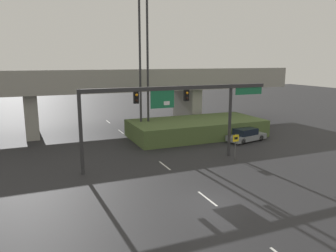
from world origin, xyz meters
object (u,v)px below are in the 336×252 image
object	(u,v)px
speed_limit_sign	(236,143)
highway_light_pole_near	(140,58)
highway_light_pole_far	(148,55)
parked_sedan_near_right	(246,135)
signal_gantry	(175,101)

from	to	relation	value
speed_limit_sign	highway_light_pole_near	distance (m)	14.24
highway_light_pole_far	parked_sedan_near_right	size ratio (longest dim) A/B	3.65
speed_limit_sign	parked_sedan_near_right	size ratio (longest dim) A/B	0.48
signal_gantry	highway_light_pole_far	xyz separation A→B (m)	(0.91, 9.52, 3.94)
highway_light_pole_far	highway_light_pole_near	bearing A→B (deg)	170.98
signal_gantry	speed_limit_sign	size ratio (longest dim) A/B	7.22
signal_gantry	highway_light_pole_near	world-z (taller)	highway_light_pole_near
highway_light_pole_far	parked_sedan_near_right	xyz separation A→B (m)	(9.24, -5.60, -8.57)
highway_light_pole_near	parked_sedan_near_right	xyz separation A→B (m)	(10.06, -5.73, -8.21)
signal_gantry	parked_sedan_near_right	world-z (taller)	signal_gantry
signal_gantry	parked_sedan_near_right	size ratio (longest dim) A/B	3.46
signal_gantry	highway_light_pole_near	xyz separation A→B (m)	(0.08, 9.65, 3.58)
speed_limit_sign	parked_sedan_near_right	distance (m)	7.41
speed_limit_sign	highway_light_pole_near	xyz separation A→B (m)	(-5.03, 11.11, 7.35)
highway_light_pole_near	highway_light_pole_far	xyz separation A→B (m)	(0.82, -0.13, 0.36)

